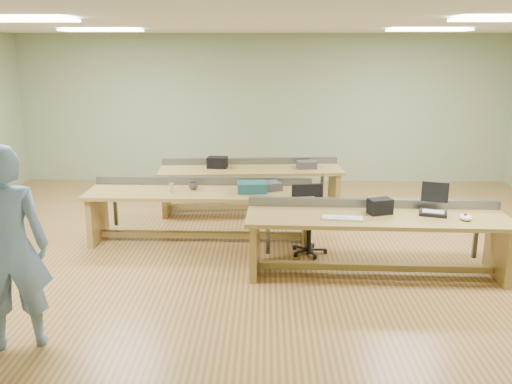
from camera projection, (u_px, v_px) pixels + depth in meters
floor at (263, 247)px, 7.57m from camera, size 10.00×10.00×0.00m
ceiling at (264, 23)px, 6.81m from camera, size 10.00×10.00×0.00m
wall_back at (264, 109)px, 11.06m from camera, size 10.00×0.04×3.00m
wall_front at (259, 248)px, 3.32m from camera, size 10.00×0.04×3.00m
fluor_panels at (264, 26)px, 6.82m from camera, size 6.20×3.50×0.03m
workbench_front at (376, 230)px, 6.56m from camera, size 3.16×0.95×0.86m
workbench_mid at (201, 203)px, 7.72m from camera, size 3.20×0.90×0.86m
workbench_back at (251, 179)px, 9.15m from camera, size 3.09×1.02×0.86m
person at (8, 249)px, 4.83m from camera, size 0.81×0.65×1.91m
laptop_base at (433, 213)px, 6.53m from camera, size 0.38×0.34×0.03m
laptop_screen at (435, 192)px, 6.59m from camera, size 0.31×0.11×0.25m
keyboard at (342, 218)px, 6.34m from camera, size 0.49×0.22×0.03m
trackball_mouse at (466, 217)px, 6.31m from camera, size 0.18×0.20×0.07m
camera_bag at (380, 206)px, 6.54m from camera, size 0.32×0.26×0.19m
task_chair at (308, 229)px, 7.32m from camera, size 0.56×0.56×0.92m
parts_bin_teal at (252, 187)px, 7.56m from camera, size 0.42×0.33×0.14m
parts_bin_grey at (266, 186)px, 7.67m from camera, size 0.47×0.39×0.11m
mug at (193, 186)px, 7.70m from camera, size 0.16×0.16×0.10m
drinks_can at (172, 188)px, 7.56m from camera, size 0.07×0.07×0.12m
storage_box_back at (217, 162)px, 9.11m from camera, size 0.35×0.26×0.19m
tray_back at (307, 165)px, 9.07m from camera, size 0.34×0.27×0.12m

